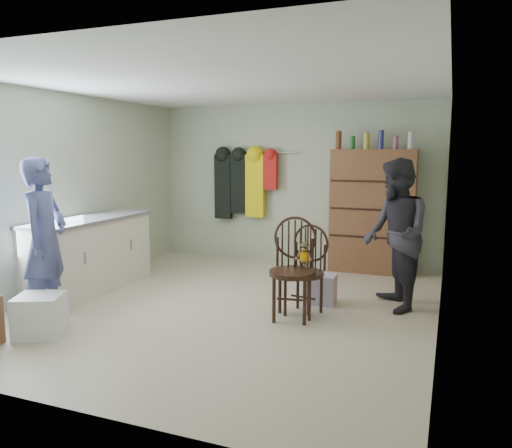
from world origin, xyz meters
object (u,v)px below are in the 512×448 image
at_px(chair_front, 306,265).
at_px(dresser, 372,211).
at_px(counter, 90,254).
at_px(chair_far, 293,264).

relative_size(chair_front, dresser, 0.47).
xyz_separation_m(counter, dresser, (3.20, 2.30, 0.44)).
bearing_deg(chair_far, dresser, 70.81).
relative_size(chair_far, dresser, 0.52).
xyz_separation_m(chair_far, dresser, (0.47, 2.37, 0.33)).
bearing_deg(counter, chair_far, -1.45).
xyz_separation_m(counter, chair_front, (2.82, 0.11, 0.07)).
distance_m(chair_front, chair_far, 0.20).
bearing_deg(counter, dresser, 35.69).
bearing_deg(counter, chair_front, 2.20).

